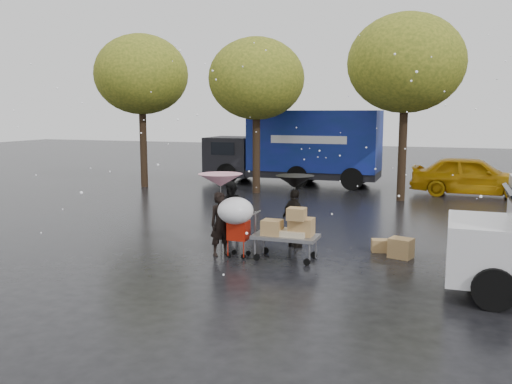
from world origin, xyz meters
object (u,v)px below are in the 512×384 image
(shopping_cart, at_px, (236,214))
(yellow_taxi, at_px, (472,176))
(person_pink, at_px, (221,224))
(person_black, at_px, (294,218))
(vendor_cart, at_px, (289,229))
(blue_truck, at_px, (298,147))

(shopping_cart, xyz_separation_m, yellow_taxi, (5.48, 12.34, -0.24))
(person_pink, bearing_deg, yellow_taxi, 15.03)
(person_black, height_order, shopping_cart, person_black)
(person_black, height_order, yellow_taxi, yellow_taxi)
(shopping_cart, relative_size, yellow_taxi, 0.30)
(vendor_cart, xyz_separation_m, yellow_taxi, (4.28, 12.04, 0.09))
(vendor_cart, relative_size, blue_truck, 0.18)
(vendor_cart, distance_m, yellow_taxi, 12.78)
(blue_truck, bearing_deg, vendor_cart, -75.22)
(yellow_taxi, bearing_deg, vendor_cart, 163.20)
(blue_truck, bearing_deg, person_black, -74.74)
(person_black, distance_m, vendor_cart, 1.22)
(person_pink, xyz_separation_m, vendor_cart, (1.65, 0.16, -0.04))
(vendor_cart, height_order, shopping_cart, shopping_cart)
(person_pink, bearing_deg, blue_truck, 48.76)
(person_pink, relative_size, vendor_cart, 1.01)
(vendor_cart, relative_size, yellow_taxi, 0.32)
(vendor_cart, height_order, blue_truck, blue_truck)
(person_pink, height_order, shopping_cart, person_pink)
(person_pink, height_order, person_black, person_pink)
(person_pink, relative_size, shopping_cart, 1.05)
(blue_truck, distance_m, yellow_taxi, 7.89)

